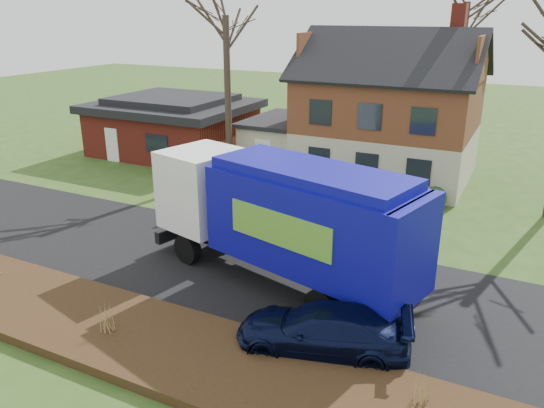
% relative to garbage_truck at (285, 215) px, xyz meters
% --- Properties ---
extents(ground, '(120.00, 120.00, 0.00)m').
position_rel_garbage_truck_xyz_m(ground, '(-2.36, 0.30, -2.53)').
color(ground, '#2C4D19').
rests_on(ground, ground).
extents(road, '(80.00, 7.00, 0.02)m').
position_rel_garbage_truck_xyz_m(road, '(-2.36, 0.30, -2.52)').
color(road, black).
rests_on(road, ground).
extents(mulch_verge, '(80.00, 3.50, 0.30)m').
position_rel_garbage_truck_xyz_m(mulch_verge, '(-2.36, -5.00, -2.38)').
color(mulch_verge, black).
rests_on(mulch_verge, ground).
extents(main_house, '(12.95, 8.95, 9.26)m').
position_rel_garbage_truck_xyz_m(main_house, '(-0.87, 14.21, 1.50)').
color(main_house, '#C0B69B').
rests_on(main_house, ground).
extents(ranch_house, '(9.80, 8.20, 3.70)m').
position_rel_garbage_truck_xyz_m(ranch_house, '(-14.36, 13.30, -0.72)').
color(ranch_house, maroon).
rests_on(ranch_house, ground).
extents(garbage_truck, '(10.59, 5.23, 4.39)m').
position_rel_garbage_truck_xyz_m(garbage_truck, '(0.00, 0.00, 0.00)').
color(garbage_truck, black).
rests_on(garbage_truck, ground).
extents(silver_sedan, '(4.35, 1.97, 1.38)m').
position_rel_garbage_truck_xyz_m(silver_sedan, '(-4.35, 4.66, -1.84)').
color(silver_sedan, '#B0B4B8').
rests_on(silver_sedan, ground).
extents(navy_wagon, '(5.10, 3.11, 1.38)m').
position_rel_garbage_truck_xyz_m(navy_wagon, '(2.62, -3.10, -1.84)').
color(navy_wagon, black).
rests_on(navy_wagon, ground).
extents(grass_clump_mid, '(0.31, 0.26, 0.87)m').
position_rel_garbage_truck_xyz_m(grass_clump_mid, '(-3.04, -5.32, -1.79)').
color(grass_clump_mid, '#A37E47').
rests_on(grass_clump_mid, mulch_verge).
extents(grass_clump_east, '(0.30, 0.25, 0.76)m').
position_rel_garbage_truck_xyz_m(grass_clump_east, '(5.55, -4.28, -1.85)').
color(grass_clump_east, '#A48748').
rests_on(grass_clump_east, mulch_verge).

